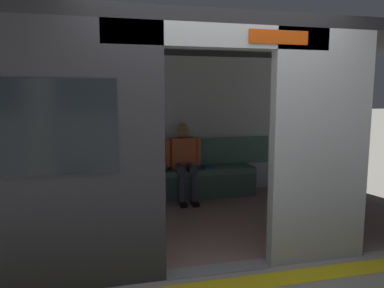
# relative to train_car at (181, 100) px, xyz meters

# --- Properties ---
(ground_plane) EXTENTS (60.00, 60.00, 0.00)m
(ground_plane) POSITION_rel_train_car_xyz_m (-0.07, 1.29, -1.57)
(ground_plane) COLOR gray
(platform_edge_strip) EXTENTS (8.00, 0.24, 0.01)m
(platform_edge_strip) POSITION_rel_train_car_xyz_m (-0.07, 1.59, -1.57)
(platform_edge_strip) COLOR yellow
(platform_edge_strip) RESTS_ON ground_plane
(train_car) EXTENTS (6.40, 2.91, 2.36)m
(train_car) POSITION_rel_train_car_xyz_m (0.00, 0.00, 0.00)
(train_car) COLOR #ADAFB5
(train_car) RESTS_ON ground_plane
(bench_seat) EXTENTS (2.75, 0.44, 0.47)m
(bench_seat) POSITION_rel_train_car_xyz_m (-0.07, -1.11, -1.22)
(bench_seat) COLOR #4C7566
(bench_seat) RESTS_ON ground_plane
(person_seated) EXTENTS (0.55, 0.68, 1.19)m
(person_seated) POSITION_rel_train_car_xyz_m (-0.27, -1.06, -0.89)
(person_seated) COLOR #CC5933
(person_seated) RESTS_ON ground_plane
(handbag) EXTENTS (0.26, 0.15, 0.17)m
(handbag) POSITION_rel_train_car_xyz_m (0.11, -1.19, -1.02)
(handbag) COLOR maroon
(handbag) RESTS_ON bench_seat
(book) EXTENTS (0.17, 0.23, 0.03)m
(book) POSITION_rel_train_car_xyz_m (-0.68, -1.16, -1.09)
(book) COLOR #26598C
(book) RESTS_ON bench_seat
(grab_pole_door) EXTENTS (0.04, 0.04, 2.22)m
(grab_pole_door) POSITION_rel_train_car_xyz_m (0.38, 0.90, -0.46)
(grab_pole_door) COLOR silver
(grab_pole_door) RESTS_ON ground_plane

